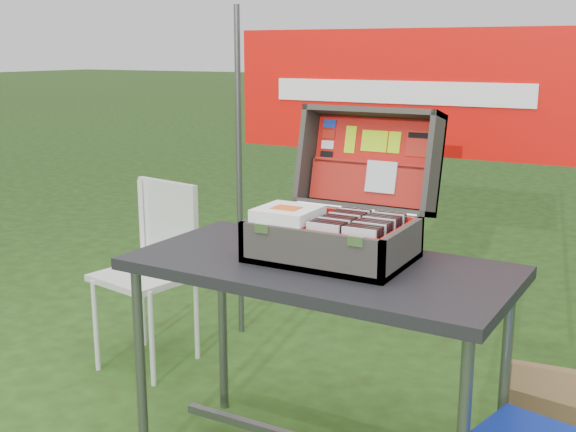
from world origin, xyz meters
The scene contains 87 objects.
table centered at (0.12, 0.09, 0.40)m, with size 1.27×0.63×0.79m, color #242327, non-canonical shape.
table_top centered at (0.12, 0.09, 0.77)m, with size 1.27×0.63×0.04m, color #242327.
table_leg_fl centered at (-0.46, -0.16, 0.38)m, with size 0.04×0.04×0.75m, color #59595B.
table_leg_bl centered at (-0.46, 0.35, 0.38)m, with size 0.04×0.04×0.75m, color #59595B.
table_leg_br centered at (0.69, 0.35, 0.38)m, with size 0.04×0.04×0.75m, color #59595B.
suitcase centered at (0.14, 0.20, 1.03)m, with size 0.51×0.53×0.48m, color #46423C, non-canonical shape.
suitcase_base_bottom centered at (0.14, 0.14, 0.80)m, with size 0.51×0.37×0.02m, color #46423C.
suitcase_base_wall_front centered at (0.14, -0.03, 0.86)m, with size 0.51×0.02×0.14m, color #46423C.
suitcase_base_wall_back centered at (0.14, 0.32, 0.86)m, with size 0.51×0.02×0.14m, color #46423C.
suitcase_base_wall_left centered at (-0.11, 0.14, 0.86)m, with size 0.02×0.37×0.14m, color #46423C.
suitcase_base_wall_right centered at (0.39, 0.14, 0.86)m, with size 0.02×0.37×0.14m, color #46423C.
suitcase_liner_floor centered at (0.14, 0.14, 0.82)m, with size 0.47×0.33×0.01m, color red.
suitcase_latch_left centered at (-0.03, -0.04, 0.92)m, with size 0.05×0.01×0.03m, color silver.
suitcase_latch_right centered at (0.30, -0.04, 0.92)m, with size 0.05×0.01×0.03m, color silver.
suitcase_hinge centered at (0.14, 0.33, 0.93)m, with size 0.02×0.02×0.46m, color silver.
suitcase_lid_back centered at (0.14, 0.49, 1.08)m, with size 0.51×0.37×0.02m, color #46423C.
suitcase_lid_rim_far centered at (0.14, 0.47, 1.26)m, with size 0.51×0.02×0.14m, color #46423C.
suitcase_lid_rim_near centered at (0.14, 0.40, 0.93)m, with size 0.51×0.02×0.14m, color #46423C.
suitcase_lid_rim_left centered at (-0.11, 0.44, 1.09)m, with size 0.02×0.37×0.14m, color #46423C.
suitcase_lid_rim_right centered at (0.39, 0.44, 1.09)m, with size 0.02×0.37×0.14m, color #46423C.
suitcase_lid_liner centered at (0.14, 0.48, 1.08)m, with size 0.47×0.32×0.01m, color red.
suitcase_liner_wall_front centered at (0.14, -0.02, 0.87)m, with size 0.47×0.01×0.12m, color red.
suitcase_liner_wall_back centered at (0.14, 0.30, 0.87)m, with size 0.47×0.01×0.12m, color red.
suitcase_liner_wall_left centered at (-0.09, 0.14, 0.87)m, with size 0.01×0.33×0.12m, color red.
suitcase_liner_wall_right centered at (0.37, 0.14, 0.87)m, with size 0.01×0.33×0.12m, color red.
suitcase_lid_pocket centered at (0.14, 0.44, 1.01)m, with size 0.45×0.15×0.03m, color maroon.
suitcase_pocket_edge centered at (0.14, 0.45, 1.08)m, with size 0.44×0.02×0.02m, color maroon.
suitcase_pocket_cd centered at (0.19, 0.43, 1.04)m, with size 0.11×0.11×0.01m, color silver.
lid_sticker_cc_a centered at (-0.05, 0.50, 1.21)m, with size 0.05×0.03×0.00m, color #1933B2.
lid_sticker_cc_b centered at (-0.05, 0.49, 1.17)m, with size 0.05×0.03×0.00m, color #B11F13.
lid_sticker_cc_c centered at (-0.05, 0.48, 1.13)m, with size 0.05×0.03×0.00m, color white.
lid_sticker_cc_d centered at (-0.05, 0.48, 1.09)m, with size 0.05×0.03×0.00m, color black.
lid_card_neon_tall centered at (0.04, 0.49, 1.16)m, with size 0.04×0.10×0.00m, color #B5EE0C.
lid_card_neon_main centered at (0.14, 0.49, 1.16)m, with size 0.10×0.08×0.00m, color #B5EE0C.
lid_card_neon_small centered at (0.22, 0.49, 1.16)m, with size 0.05×0.08×0.00m, color #B5EE0C.
lid_sticker_band centered at (0.31, 0.49, 1.16)m, with size 0.09×0.09×0.00m, color #B11F13.
lid_sticker_band_bar centered at (0.31, 0.50, 1.19)m, with size 0.08×0.02×0.00m, color black.
cd_left_0 centered at (0.17, 0.01, 0.88)m, with size 0.11×0.01×0.13m, color silver.
cd_left_1 centered at (0.17, 0.03, 0.88)m, with size 0.11×0.01×0.13m, color black.
cd_left_2 centered at (0.17, 0.05, 0.88)m, with size 0.11×0.01×0.13m, color black.
cd_left_3 centered at (0.17, 0.07, 0.88)m, with size 0.11×0.01×0.13m, color black.
cd_left_4 centered at (0.17, 0.09, 0.88)m, with size 0.11×0.01×0.13m, color silver.
cd_left_5 centered at (0.17, 0.11, 0.88)m, with size 0.11×0.01×0.13m, color black.
cd_left_6 centered at (0.17, 0.13, 0.88)m, with size 0.11×0.01×0.13m, color black.
cd_left_7 centered at (0.17, 0.15, 0.88)m, with size 0.11×0.01×0.13m, color black.
cd_left_8 centered at (0.17, 0.17, 0.88)m, with size 0.11×0.01×0.13m, color silver.
cd_left_9 centered at (0.17, 0.19, 0.88)m, with size 0.11×0.01×0.13m, color black.
cd_left_10 centered at (0.17, 0.21, 0.88)m, with size 0.11×0.01×0.13m, color black.
cd_left_11 centered at (0.17, 0.23, 0.88)m, with size 0.11×0.01×0.13m, color black.
cd_left_12 centered at (0.17, 0.25, 0.88)m, with size 0.11×0.01×0.13m, color silver.
cd_left_13 centered at (0.17, 0.27, 0.88)m, with size 0.11×0.01×0.13m, color black.
cd_right_0 centered at (0.30, 0.01, 0.88)m, with size 0.11×0.01×0.13m, color silver.
cd_right_1 centered at (0.30, 0.03, 0.88)m, with size 0.11×0.01×0.13m, color black.
cd_right_2 centered at (0.30, 0.05, 0.88)m, with size 0.11×0.01×0.13m, color black.
cd_right_3 centered at (0.30, 0.07, 0.88)m, with size 0.11×0.01×0.13m, color black.
cd_right_4 centered at (0.30, 0.09, 0.88)m, with size 0.11×0.01×0.13m, color silver.
cd_right_5 centered at (0.30, 0.11, 0.88)m, with size 0.11×0.01×0.13m, color black.
cd_right_6 centered at (0.30, 0.13, 0.88)m, with size 0.11×0.01×0.13m, color black.
cd_right_7 centered at (0.30, 0.15, 0.88)m, with size 0.11×0.01×0.13m, color black.
cd_right_8 centered at (0.30, 0.17, 0.88)m, with size 0.11×0.01×0.13m, color silver.
cd_right_9 centered at (0.30, 0.19, 0.88)m, with size 0.11×0.01×0.13m, color black.
cd_right_10 centered at (0.30, 0.21, 0.88)m, with size 0.11×0.01×0.13m, color black.
cd_right_11 centered at (0.30, 0.23, 0.88)m, with size 0.11×0.01×0.13m, color black.
cd_right_12 centered at (0.30, 0.25, 0.88)m, with size 0.11×0.01×0.13m, color silver.
cd_right_13 centered at (0.30, 0.27, 0.88)m, with size 0.11×0.01×0.13m, color black.
songbook_0 centered at (0.01, 0.08, 0.93)m, with size 0.19×0.19×0.01m, color white.
songbook_1 centered at (0.01, 0.08, 0.94)m, with size 0.19×0.19×0.01m, color white.
songbook_2 centered at (0.01, 0.08, 0.94)m, with size 0.19×0.19×0.01m, color white.
songbook_3 centered at (0.01, 0.08, 0.95)m, with size 0.19×0.19×0.01m, color white.
songbook_4 centered at (0.01, 0.08, 0.95)m, with size 0.19×0.19×0.01m, color white.
songbook_5 centered at (0.01, 0.08, 0.96)m, with size 0.19×0.19×0.01m, color white.
songbook_6 centered at (0.01, 0.08, 0.96)m, with size 0.19×0.19×0.01m, color white.
songbook_7 centered at (0.01, 0.08, 0.97)m, with size 0.19×0.19×0.01m, color white.
songbook_graphic centered at (0.01, 0.07, 0.97)m, with size 0.09×0.07×0.00m, color #D85919.
chair centered at (-1.02, 0.53, 0.43)m, with size 0.40×0.43×0.87m, color silver, non-canonical shape.
chair_seat centered at (-1.02, 0.53, 0.44)m, with size 0.40×0.40×0.03m, color silver.
chair_backrest centered at (-1.02, 0.72, 0.66)m, with size 0.40×0.03×0.41m, color silver.
chair_leg_fl centered at (-1.19, 0.36, 0.22)m, with size 0.02×0.02×0.44m, color silver.
chair_leg_fr centered at (-0.85, 0.36, 0.22)m, with size 0.02×0.02×0.44m, color silver.
chair_leg_bl centered at (-1.19, 0.70, 0.22)m, with size 0.02×0.02×0.44m, color silver.
chair_leg_br centered at (-0.85, 0.70, 0.22)m, with size 0.02×0.02×0.44m, color silver.
chair_upright_left centered at (-1.19, 0.72, 0.65)m, with size 0.02×0.02×0.41m, color silver.
chair_upright_right centered at (-0.85, 0.72, 0.65)m, with size 0.02×0.02×0.41m, color silver.
cardboard_box centered at (0.84, 0.50, 0.20)m, with size 0.38×0.06×0.40m, color olive.
banner_post_left centered at (-0.85, 1.10, 0.85)m, with size 0.03×0.03×1.70m, color #59595B.
banner centered at (0.00, 1.09, 1.30)m, with size 1.60×0.01×0.55m, color red.
banner_text centered at (0.00, 1.08, 1.30)m, with size 1.20×0.00×0.10m, color white.
Camera 1 is at (1.15, -1.97, 1.48)m, focal length 45.00 mm.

